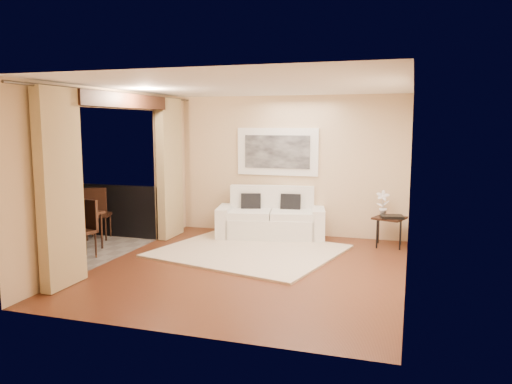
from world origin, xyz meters
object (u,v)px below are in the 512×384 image
at_px(balcony_chair_far, 97,210).
at_px(ice_bucket, 78,205).
at_px(sofa, 271,220).
at_px(balcony_chair_near, 85,224).
at_px(orchid, 383,203).
at_px(bistro_table, 81,217).
at_px(side_table, 389,220).

distance_m(balcony_chair_far, ice_bucket, 0.70).
height_order(sofa, balcony_chair_near, sofa).
bearing_deg(orchid, balcony_chair_far, -166.43).
bearing_deg(balcony_chair_far, sofa, -178.37).
bearing_deg(bistro_table, side_table, 20.52).
distance_m(bistro_table, ice_bucket, 0.25).
distance_m(sofa, ice_bucket, 3.50).
xyz_separation_m(bistro_table, balcony_chair_near, (0.31, -0.33, -0.04)).
height_order(bistro_table, balcony_chair_far, balcony_chair_far).
height_order(side_table, ice_bucket, ice_bucket).
bearing_deg(balcony_chair_near, sofa, 57.13).
bearing_deg(balcony_chair_far, ice_bucket, 79.63).
distance_m(orchid, ice_bucket, 5.35).
distance_m(balcony_chair_near, ice_bucket, 0.66).
height_order(balcony_chair_near, ice_bucket, balcony_chair_near).
relative_size(sofa, bistro_table, 3.20).
relative_size(side_table, balcony_chair_near, 0.66).
bearing_deg(bistro_table, balcony_chair_near, -47.10).
bearing_deg(side_table, orchid, 135.12).
xyz_separation_m(side_table, ice_bucket, (-5.13, -1.77, 0.30)).
distance_m(orchid, bistro_table, 5.27).
relative_size(orchid, ice_bucket, 2.27).
height_order(sofa, side_table, sofa).
relative_size(sofa, orchid, 4.72).
distance_m(side_table, balcony_chair_near, 5.19).
distance_m(bistro_table, balcony_chair_far, 0.81).
relative_size(side_table, orchid, 1.37).
xyz_separation_m(sofa, bistro_table, (-2.81, -1.96, 0.25)).
xyz_separation_m(side_table, balcony_chair_far, (-5.24, -1.10, 0.10)).
xyz_separation_m(orchid, ice_bucket, (-5.00, -1.90, 0.01)).
xyz_separation_m(sofa, side_table, (2.19, -0.09, 0.13)).
relative_size(side_table, bistro_table, 0.93).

